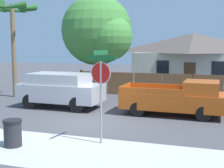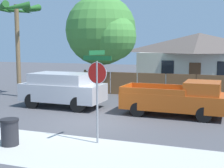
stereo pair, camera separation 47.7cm
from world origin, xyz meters
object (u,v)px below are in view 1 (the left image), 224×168
oak_tree (99,32)px  palm_tree (12,16)px  orange_pickup (177,98)px  house (193,57)px  red_suv (61,89)px  trash_bin (13,133)px  stop_sign (101,80)px

oak_tree → palm_tree: oak_tree is taller
palm_tree → orange_pickup: size_ratio=1.23×
orange_pickup → palm_tree: bearing=169.3°
house → red_suv: 15.06m
red_suv → orange_pickup: 6.19m
oak_tree → red_suv: (0.13, -6.38, -3.31)m
house → trash_bin: (-4.52, -20.14, -1.84)m
house → palm_tree: bearing=-132.5°
stop_sign → trash_bin: size_ratio=3.51×
house → stop_sign: size_ratio=3.22×
oak_tree → orange_pickup: 9.64m
house → orange_pickup: bearing=-89.4°
oak_tree → stop_sign: 12.53m
trash_bin → house: bearing=77.3°
red_suv → stop_sign: size_ratio=1.41×
house → red_suv: (-6.05, -13.73, -1.28)m
palm_tree → red_suv: palm_tree is taller
palm_tree → red_suv: size_ratio=1.34×
house → oak_tree: (-6.17, -7.35, 2.03)m
stop_sign → trash_bin: bearing=-146.8°
stop_sign → house: bearing=93.2°
oak_tree → palm_tree: bearing=-136.5°
oak_tree → house: bearing=50.0°
red_suv → trash_bin: red_suv is taller
red_suv → trash_bin: 6.61m
house → trash_bin: house is taller
house → palm_tree: 15.84m
oak_tree → red_suv: size_ratio=1.56×
red_suv → orange_pickup: red_suv is taller
orange_pickup → stop_sign: (-1.98, -5.18, 1.36)m
house → trash_bin: size_ratio=11.31×
trash_bin → orange_pickup: bearing=53.9°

